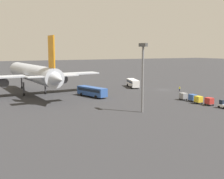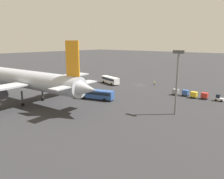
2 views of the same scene
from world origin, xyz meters
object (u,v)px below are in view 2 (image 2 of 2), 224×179
cargo_cart_red (205,95)px  cargo_cart_blue (186,93)px  airplane (28,80)px  baggage_tug (219,98)px  cargo_cart_grey (176,92)px  shuttle_bus_far (96,94)px  shuttle_bus_near (110,80)px  cargo_cart_yellow (194,94)px  worker_person (154,83)px

cargo_cart_red → cargo_cart_blue: same height
airplane → cargo_cart_red: 55.19m
baggage_tug → cargo_cart_grey: bearing=4.6°
airplane → shuttle_bus_far: (-13.03, -15.43, -5.08)m
airplane → shuttle_bus_near: size_ratio=4.79×
airplane → shuttle_bus_far: 20.83m
cargo_cart_red → cargo_cart_yellow: size_ratio=1.00×
cargo_cart_blue → worker_person: bearing=-29.4°
shuttle_bus_near → shuttle_bus_far: (-13.34, 22.79, 0.00)m
worker_person → cargo_cart_blue: bearing=150.6°
shuttle_bus_far → worker_person: size_ratio=6.88×
cargo_cart_grey → baggage_tug: bearing=-175.3°
cargo_cart_yellow → cargo_cart_blue: size_ratio=1.00×
cargo_cart_red → cargo_cart_grey: same height
airplane → cargo_cart_grey: bearing=-134.1°
cargo_cart_red → cargo_cart_yellow: 3.25m
worker_person → cargo_cart_red: size_ratio=0.84×
shuttle_bus_near → cargo_cart_yellow: (-36.90, 1.17, -0.65)m
worker_person → cargo_cart_grey: 17.57m
worker_person → cargo_cart_blue: cargo_cart_blue is taller
baggage_tug → cargo_cart_red: bearing=6.1°
worker_person → shuttle_bus_far: bearing=84.4°
cargo_cart_yellow → shuttle_bus_far: bearing=42.5°
worker_person → cargo_cart_yellow: (-20.42, 10.58, 0.32)m
airplane → worker_person: bearing=-113.7°
cargo_cart_yellow → airplane: bearing=45.3°
baggage_tug → cargo_cart_blue: 10.48m
airplane → cargo_cart_grey: size_ratio=25.50×
shuttle_bus_near → cargo_cart_yellow: size_ratio=5.33×
shuttle_bus_near → worker_person: size_ratio=6.31×
cargo_cart_grey → shuttle_bus_far: bearing=51.5°
shuttle_bus_near → cargo_cart_grey: 30.64m
baggage_tug → worker_person: size_ratio=1.38×
cargo_cart_red → cargo_cart_yellow: (3.14, 0.82, 0.00)m
shuttle_bus_far → baggage_tug: size_ratio=4.98×
cargo_cart_yellow → cargo_cart_blue: (3.14, -0.86, 0.00)m
airplane → worker_person: size_ratio=30.19×
airplane → cargo_cart_yellow: 52.39m
airplane → cargo_cart_grey: airplane is taller
worker_person → cargo_cart_grey: bearing=143.5°
worker_person → shuttle_bus_near: bearing=29.7°
cargo_cart_yellow → shuttle_bus_near: bearing=-1.8°
cargo_cart_yellow → cargo_cart_grey: 6.29m
shuttle_bus_far → baggage_tug: 38.46m
baggage_tug → cargo_cart_yellow: 7.44m
cargo_cart_red → cargo_cart_yellow: same height
shuttle_bus_far → baggage_tug: shuttle_bus_far is taller
baggage_tug → cargo_cart_red: baggage_tug is taller
shuttle_bus_near → cargo_cart_grey: size_ratio=5.33×
airplane → baggage_tug: bearing=-143.8°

